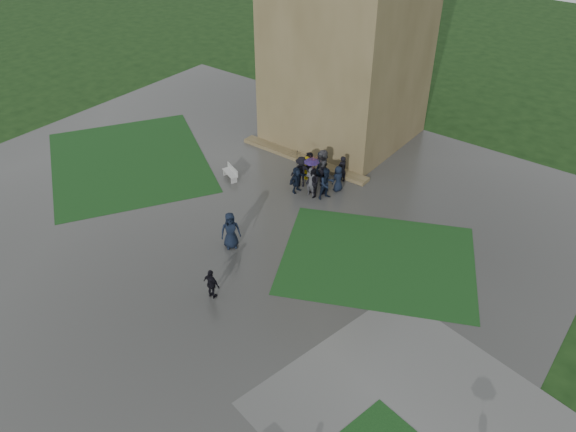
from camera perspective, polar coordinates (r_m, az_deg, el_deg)
The scene contains 9 objects.
ground at distance 28.30m, azimuth -11.20°, elevation -2.86°, with size 120.00×120.00×0.00m, color black.
plaza at distance 29.34m, azimuth -8.38°, elevation -0.96°, with size 34.00×34.00×0.02m, color #353533.
lawn_inset_left at distance 36.07m, azimuth -15.87°, elevation 5.39°, with size 11.00×9.00×0.01m, color #123514.
lawn_inset_right at distance 27.16m, azimuth 9.13°, elevation -4.37°, with size 9.00×7.00×0.01m, color #123514.
tower_plinth at distance 34.74m, azimuth 1.57°, elevation 5.82°, with size 9.00×0.80×0.22m, color brown.
bench at distance 32.90m, azimuth -5.83°, elevation 4.41°, with size 1.39×0.90×0.77m.
visitor_cluster at distance 31.61m, azimuth 2.68°, elevation 4.59°, with size 3.12×3.61×2.61m.
pedestrian_mid at distance 27.16m, azimuth -5.86°, elevation -1.47°, with size 0.95×0.65×1.95m, color black.
pedestrian_near at distance 24.61m, azimuth -7.77°, elevation -6.86°, with size 0.87×0.49×1.48m, color black.
Camera 1 is at (17.67, -14.08, 17.04)m, focal length 35.00 mm.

